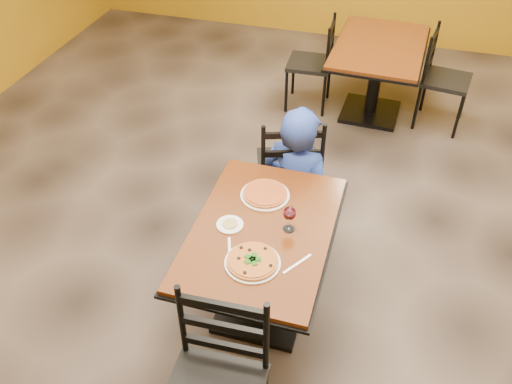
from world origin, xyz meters
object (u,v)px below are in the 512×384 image
(chair_main_far, at_px, (288,167))
(chair_second_left, at_px, (309,64))
(chair_second_right, at_px, (446,81))
(pizza_main, at_px, (253,261))
(side_plate, at_px, (230,225))
(plate_far, at_px, (265,195))
(diner, at_px, (297,174))
(table_second, at_px, (377,64))
(plate_main, at_px, (253,263))
(table_main, at_px, (262,252))
(pizza_far, at_px, (265,193))
(wine_glass, at_px, (289,218))

(chair_main_far, height_order, chair_second_left, chair_main_far)
(chair_second_right, xyz_separation_m, pizza_main, (-1.02, -2.99, 0.30))
(chair_second_right, xyz_separation_m, side_plate, (-1.23, -2.73, 0.28))
(plate_far, height_order, side_plate, same)
(diner, xyz_separation_m, side_plate, (-0.22, -0.84, 0.20))
(table_second, bearing_deg, side_plate, -101.92)
(plate_main, bearing_deg, chair_second_left, 95.64)
(table_main, bearing_deg, plate_main, -85.23)
(chair_second_left, xyz_separation_m, chair_second_right, (1.32, 0.00, 0.01))
(chair_main_far, height_order, plate_far, chair_main_far)
(table_second, distance_m, side_plate, 2.80)
(chair_second_right, bearing_deg, pizza_far, 163.56)
(diner, bearing_deg, pizza_main, 103.93)
(plate_main, bearing_deg, pizza_main, 0.00)
(diner, bearing_deg, chair_main_far, -40.03)
(table_second, bearing_deg, plate_main, -96.92)
(pizza_far, height_order, wine_glass, wine_glass)
(side_plate, bearing_deg, wine_glass, 11.06)
(table_second, distance_m, plate_far, 2.47)
(table_second, relative_size, diner, 1.16)
(table_main, distance_m, table_second, 2.74)
(chair_second_left, xyz_separation_m, diner, (0.31, -1.89, 0.09))
(diner, bearing_deg, chair_second_right, -103.58)
(pizza_main, height_order, pizza_far, same)
(diner, bearing_deg, pizza_far, 93.80)
(plate_main, height_order, plate_far, same)
(table_second, xyz_separation_m, chair_second_left, (-0.66, 0.00, -0.09))
(diner, bearing_deg, plate_main, 103.93)
(chair_second_right, bearing_deg, chair_second_left, 98.20)
(table_second, xyz_separation_m, chair_main_far, (-0.45, -1.76, -0.06))
(diner, distance_m, plate_far, 0.57)
(chair_main_far, distance_m, side_plate, 1.01)
(chair_second_right, relative_size, plate_main, 3.06)
(table_second, height_order, chair_second_left, chair_second_left)
(chair_main_far, relative_size, pizza_far, 3.56)
(table_second, distance_m, chair_second_left, 0.66)
(chair_second_right, distance_m, pizza_far, 2.67)
(chair_second_right, height_order, wine_glass, chair_second_right)
(pizza_far, bearing_deg, chair_second_left, 94.91)
(chair_main_far, height_order, pizza_far, chair_main_far)
(pizza_far, relative_size, side_plate, 1.75)
(chair_second_right, bearing_deg, pizza_main, 169.34)
(chair_main_far, height_order, diner, diner)
(table_main, relative_size, chair_main_far, 1.23)
(chair_second_left, relative_size, pizza_far, 3.32)
(plate_far, height_order, pizza_far, pizza_far)
(table_second, distance_m, plate_main, 3.01)
(chair_main_far, bearing_deg, table_second, -123.28)
(plate_far, relative_size, side_plate, 1.94)
(chair_second_left, distance_m, wine_glass, 2.73)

